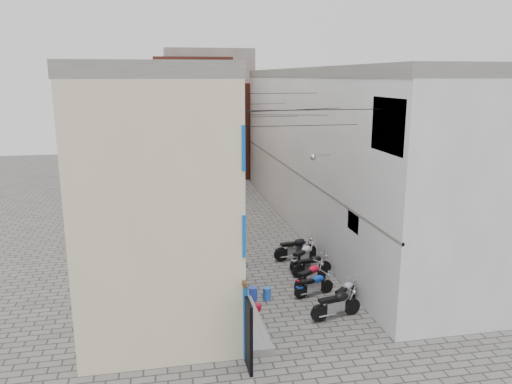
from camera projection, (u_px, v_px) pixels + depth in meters
ground at (323, 350)px, 15.98m from camera, size 90.00×90.00×0.00m
plinth at (213, 230)px, 27.99m from camera, size 0.90×26.00×0.25m
building_left at (157, 155)px, 26.39m from camera, size 5.10×27.00×9.00m
building_right at (335, 149)px, 28.32m from camera, size 5.94×26.00×9.00m
building_far_brick_left at (192, 120)px, 41.22m from camera, size 6.00×6.00×10.00m
building_far_brick_right at (248, 129)px, 44.30m from camera, size 5.00×6.00×8.00m
building_far_concrete at (209, 109)px, 47.22m from camera, size 8.00×5.00×11.00m
far_shopfront at (222, 171)px, 39.78m from camera, size 2.00×0.30×2.40m
overhead_wires at (271, 110)px, 21.67m from camera, size 5.80×13.02×1.32m
motorcycle_a at (336, 303)px, 18.00m from camera, size 2.10×1.03×1.17m
motorcycle_b at (345, 292)px, 19.11m from camera, size 1.69×1.53×1.01m
motorcycle_c at (314, 284)px, 19.86m from camera, size 1.84×0.97×1.02m
motorcycle_d at (311, 275)px, 20.62m from camera, size 1.94×1.55×1.11m
motorcycle_e at (312, 264)px, 21.86m from camera, size 1.93×0.85×1.08m
motorcycle_f at (304, 255)px, 22.84m from camera, size 1.97×1.82×1.18m
motorcycle_g at (295, 247)px, 23.76m from camera, size 2.24×0.99×1.25m
person_a at (241, 290)px, 18.16m from camera, size 0.49×0.62×1.47m
person_b at (242, 264)px, 20.61m from camera, size 0.87×0.93×1.52m
water_jug_near at (267, 294)px, 19.55m from camera, size 0.36×0.36×0.50m
water_jug_far at (253, 294)px, 19.51m from camera, size 0.36×0.36×0.53m
red_crate at (256, 307)px, 18.72m from camera, size 0.43×0.38×0.22m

